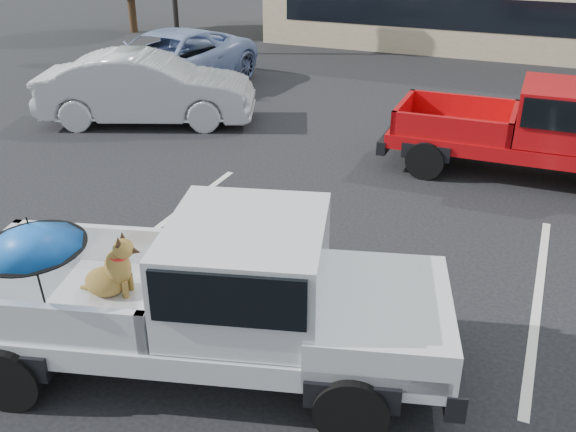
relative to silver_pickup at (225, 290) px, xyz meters
name	(u,v)px	position (x,y,z in m)	size (l,w,h in m)	color
ground	(279,330)	(0.25, 0.89, -1.05)	(90.00, 90.00, 0.00)	black
stripe_left	(163,224)	(-2.75, 2.89, -1.05)	(0.12, 5.00, 0.01)	silver
stripe_right	(538,299)	(3.25, 2.89, -1.05)	(0.12, 5.00, 0.01)	silver
silver_pickup	(225,290)	(0.00, 0.00, 0.00)	(6.00, 3.38, 2.06)	black
red_pickup	(552,128)	(3.08, 7.55, -0.04)	(5.63, 2.15, 1.85)	black
silver_sedan	(147,88)	(-6.12, 7.58, -0.20)	(1.79, 5.15, 1.70)	silver
blue_suv	(167,63)	(-7.23, 10.22, -0.22)	(2.76, 5.98, 1.66)	#8599C7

